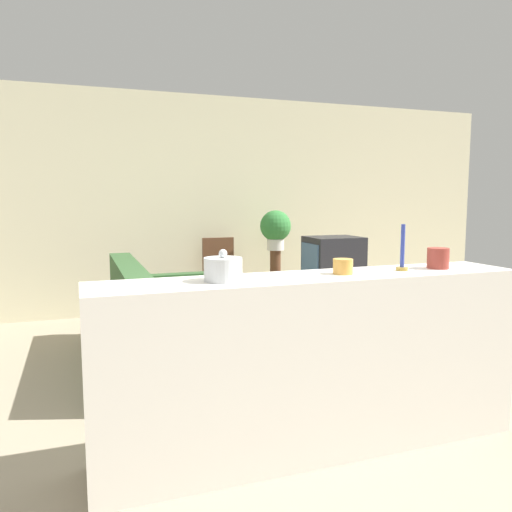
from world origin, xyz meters
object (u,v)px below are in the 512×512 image
wooden_chair (221,272)px  decorative_bowl (223,269)px  couch (172,328)px  potted_plant (276,228)px  television (333,264)px

wooden_chair → decorative_bowl: 3.56m
couch → potted_plant: potted_plant is taller
wooden_chair → potted_plant: (0.67, -0.13, 0.54)m
couch → wooden_chair: 1.85m
couch → wooden_chair: bearing=60.8°
potted_plant → decorative_bowl: bearing=-116.3°
television → potted_plant: potted_plant is taller
couch → decorative_bowl: size_ratio=10.54×
couch → decorative_bowl: bearing=-91.6°
television → decorative_bowl: decorative_bowl is taller
decorative_bowl → potted_plant: bearing=63.7°
couch → potted_plant: size_ratio=4.23×
couch → wooden_chair: wooden_chair is taller
couch → decorative_bowl: 1.94m
wooden_chair → television: bearing=-52.9°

